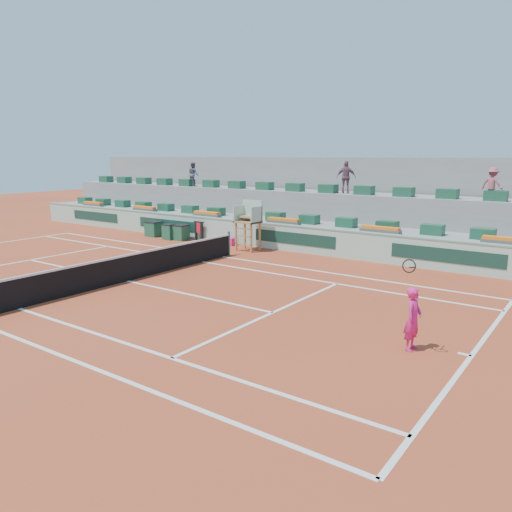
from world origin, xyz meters
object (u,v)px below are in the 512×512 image
object	(u,v)px
player_bag	(227,241)
umpire_chair	(249,218)
drink_cooler_a	(181,232)
tennis_player	(413,318)

from	to	relation	value
player_bag	umpire_chair	distance (m)	2.29
umpire_chair	player_bag	bearing A→B (deg)	163.48
drink_cooler_a	tennis_player	xyz separation A→B (m)	(15.40, -8.12, 0.35)
tennis_player	drink_cooler_a	bearing A→B (deg)	152.20
tennis_player	umpire_chair	bearing A→B (deg)	143.31
player_bag	tennis_player	world-z (taller)	tennis_player
player_bag	tennis_player	distance (m)	15.01
drink_cooler_a	player_bag	bearing A→B (deg)	6.16
player_bag	tennis_player	size ratio (longest dim) A/B	0.38
player_bag	drink_cooler_a	distance (m)	3.02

